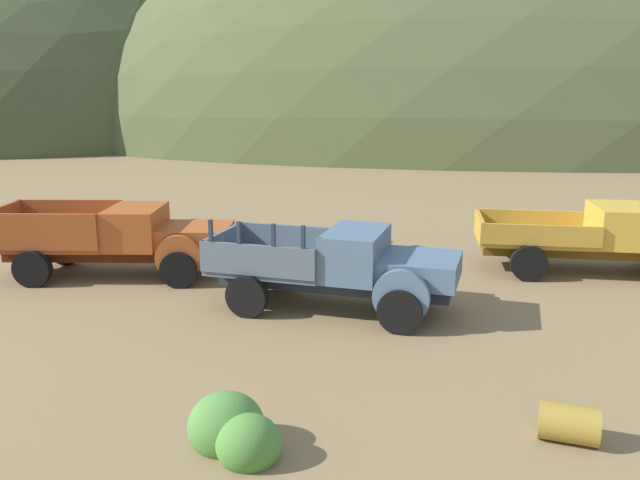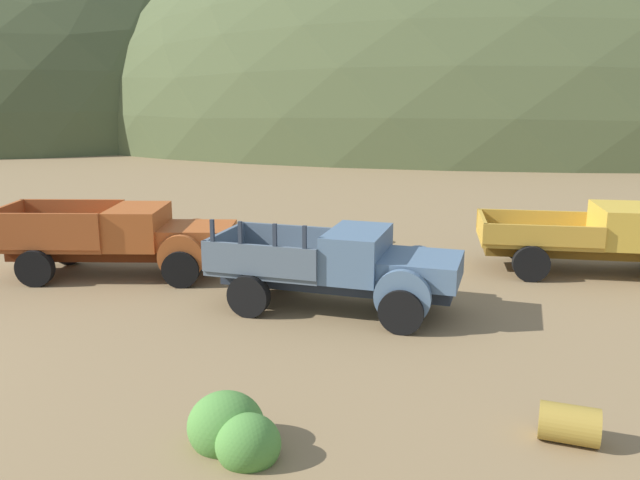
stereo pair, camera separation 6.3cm
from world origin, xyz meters
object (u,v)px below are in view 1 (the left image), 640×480
truck_oxide_orange (131,239)px  truck_faded_yellow (616,238)px  oil_drum_foreground (569,423)px  truck_chalk_blue (351,268)px

truck_oxide_orange → truck_faded_yellow: (13.22, 0.13, -0.02)m
truck_faded_yellow → oil_drum_foreground: size_ratio=6.84×
truck_chalk_blue → oil_drum_foreground: truck_chalk_blue is taller
truck_faded_yellow → truck_oxide_orange: bearing=-170.2°
truck_faded_yellow → oil_drum_foreground: truck_faded_yellow is taller
truck_chalk_blue → truck_faded_yellow: 7.98m
truck_oxide_orange → truck_chalk_blue: (5.81, -2.83, -0.02)m
truck_chalk_blue → oil_drum_foreground: (2.86, -5.69, -0.72)m
truck_chalk_blue → oil_drum_foreground: size_ratio=6.14×
truck_chalk_blue → truck_faded_yellow: (7.41, 2.96, -0.00)m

